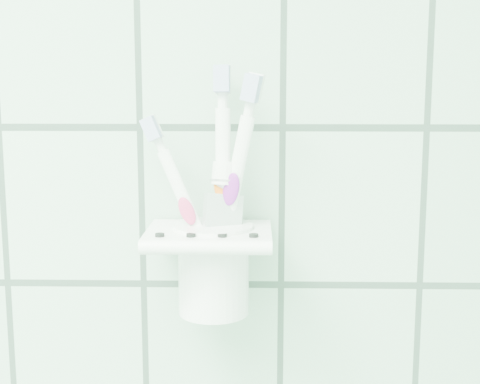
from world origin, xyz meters
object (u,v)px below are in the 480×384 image
object	(u,v)px
toothbrush_blue	(223,187)
toothpaste_tube	(215,226)
toothbrush_pink	(230,205)
holder_bracket	(209,237)
toothbrush_orange	(210,186)
cup	(214,265)

from	to	relation	value
toothbrush_blue	toothpaste_tube	bearing A→B (deg)	-116.56
toothbrush_pink	toothbrush_blue	distance (m)	0.02
toothbrush_blue	toothpaste_tube	world-z (taller)	toothbrush_blue
holder_bracket	toothbrush_blue	world-z (taller)	toothbrush_blue
toothbrush_blue	toothbrush_orange	bearing A→B (deg)	134.71
toothbrush_pink	toothbrush_orange	xyz separation A→B (m)	(-0.02, 0.02, 0.01)
cup	toothpaste_tube	distance (m)	0.04
toothbrush_blue	toothbrush_orange	size ratio (longest dim) A/B	1.02
holder_bracket	cup	distance (m)	0.03
toothbrush_pink	toothpaste_tube	distance (m)	0.02
cup	toothbrush_orange	xyz separation A→B (m)	(-0.00, 0.01, 0.07)
cup	toothpaste_tube	size ratio (longest dim) A/B	0.60
holder_bracket	toothbrush_pink	distance (m)	0.04
cup	toothbrush_pink	distance (m)	0.06
toothbrush_blue	cup	bearing A→B (deg)	165.40
cup	toothbrush_blue	bearing A→B (deg)	-20.12
holder_bracket	cup	size ratio (longest dim) A/B	1.35
toothbrush_pink	toothbrush_blue	xyz separation A→B (m)	(-0.01, 0.00, 0.02)
toothpaste_tube	toothbrush_orange	bearing A→B (deg)	82.57
toothbrush_orange	cup	bearing A→B (deg)	-54.34
toothbrush_blue	toothbrush_orange	distance (m)	0.02
toothbrush_blue	toothpaste_tube	distance (m)	0.04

